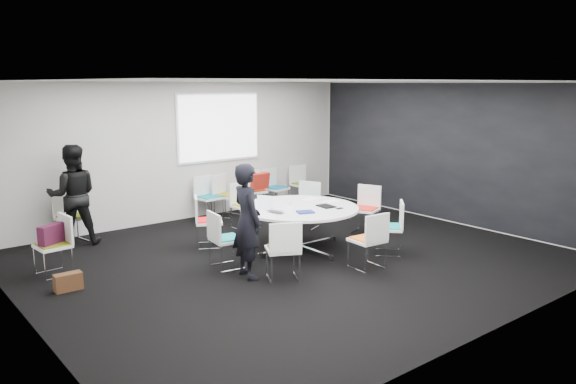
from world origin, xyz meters
TOP-DOWN VIEW (x-y plane):
  - room_shell at (0.09, 0.00)m, footprint 8.08×7.08m
  - conference_table at (0.40, 0.35)m, footprint 1.99×1.99m
  - projection_screen at (0.80, 3.46)m, footprint 1.90×0.03m
  - chair_ring_a at (2.04, 0.38)m, footprint 0.59×0.59m
  - chair_ring_b at (1.41, 1.37)m, footprint 0.60×0.61m
  - chair_ring_c at (0.47, 2.04)m, footprint 0.49×0.48m
  - chair_ring_d at (-0.73, 1.43)m, footprint 0.61×0.62m
  - chair_ring_e at (-1.10, 0.28)m, footprint 0.51×0.52m
  - chair_ring_f at (-0.75, -0.68)m, footprint 0.61×0.61m
  - chair_ring_g at (0.55, -1.09)m, footprint 0.49×0.48m
  - chair_ring_h at (1.37, -0.79)m, footprint 0.64×0.64m
  - chair_back_a at (0.31, 3.17)m, footprint 0.51×0.50m
  - chair_back_b at (0.73, 3.12)m, footprint 0.60×0.59m
  - chair_back_c at (1.47, 3.17)m, footprint 0.53×0.52m
  - chair_back_d at (2.03, 3.13)m, footprint 0.53×0.52m
  - chair_back_e at (2.82, 3.12)m, footprint 0.49×0.47m
  - chair_spare_left at (-3.24, 1.57)m, footprint 0.49×0.50m
  - chair_person_back at (-2.47, 3.16)m, footprint 0.53×0.52m
  - person_main at (-1.08, -0.26)m, footprint 0.48×0.66m
  - person_back at (-2.47, 3.00)m, footprint 1.01×0.89m
  - laptop at (-0.13, 0.26)m, footprint 0.25×0.33m
  - laptop_lid at (-0.18, 0.51)m, footprint 0.14×0.28m
  - notebook_black at (0.76, 0.07)m, footprint 0.25×0.32m
  - tablet_folio at (0.20, -0.05)m, footprint 0.32×0.28m
  - papers_right at (0.96, 0.72)m, footprint 0.33×0.25m
  - papers_front at (1.13, 0.34)m, footprint 0.30×0.21m
  - cup at (0.34, 0.53)m, footprint 0.08×0.08m
  - phone at (0.83, -0.17)m, footprint 0.15×0.08m
  - maroon_bag at (-3.25, 1.57)m, footprint 0.42×0.31m
  - brown_bag at (-3.30, 0.81)m, footprint 0.36×0.17m
  - red_jacket at (1.47, 2.94)m, footprint 0.45×0.18m

SIDE VIEW (x-z plane):
  - brown_bag at x=-3.30m, z-range 0.00..0.24m
  - chair_ring_a at x=2.04m, z-range -0.16..0.72m
  - chair_ring_b at x=1.41m, z-range -0.16..0.72m
  - chair_ring_c at x=0.47m, z-range -0.16..0.72m
  - chair_ring_d at x=-0.73m, z-range -0.16..0.72m
  - chair_ring_e at x=-1.10m, z-range -0.16..0.72m
  - chair_ring_f at x=-0.75m, z-range -0.16..0.72m
  - chair_ring_g at x=0.55m, z-range -0.16..0.72m
  - chair_ring_h at x=1.37m, z-range -0.16..0.72m
  - chair_back_a at x=0.31m, z-range -0.16..0.72m
  - chair_back_b at x=0.73m, z-range -0.16..0.72m
  - chair_back_c at x=1.47m, z-range -0.16..0.72m
  - chair_back_d at x=2.03m, z-range -0.16..0.72m
  - chair_back_e at x=2.82m, z-range -0.16..0.72m
  - chair_spare_left at x=-3.24m, z-range -0.16..0.72m
  - chair_person_back at x=-2.47m, z-range -0.16..0.72m
  - conference_table at x=0.40m, z-range 0.15..0.88m
  - maroon_bag at x=-3.25m, z-range 0.48..0.76m
  - red_jacket at x=1.47m, z-range 0.52..0.88m
  - papers_right at x=0.96m, z-range 0.73..0.73m
  - papers_front at x=1.13m, z-range 0.73..0.73m
  - phone at x=0.83m, z-range 0.73..0.74m
  - notebook_black at x=0.76m, z-range 0.73..0.75m
  - laptop at x=-0.13m, z-range 0.73..0.75m
  - tablet_folio at x=0.20m, z-range 0.73..0.76m
  - cup at x=0.34m, z-range 0.73..0.82m
  - person_main at x=-1.08m, z-range 0.00..1.67m
  - laptop_lid at x=-0.18m, z-range 0.75..0.97m
  - person_back at x=-2.47m, z-range 0.00..1.75m
  - room_shell at x=0.09m, z-range -0.04..2.84m
  - projection_screen at x=0.80m, z-range 1.17..2.53m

